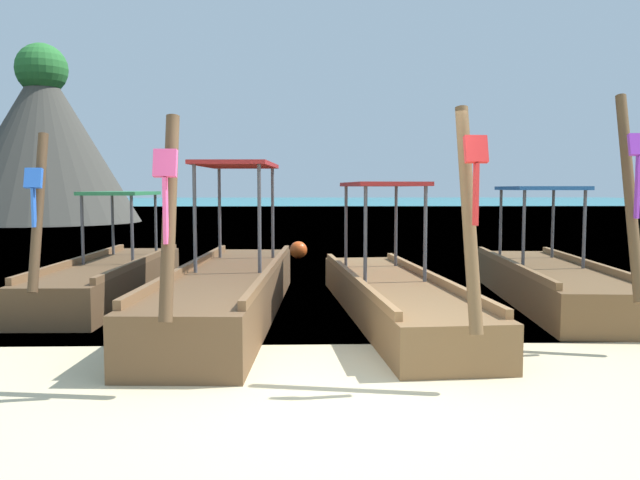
{
  "coord_description": "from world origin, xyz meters",
  "views": [
    {
      "loc": [
        -0.3,
        -5.47,
        1.79
      ],
      "look_at": [
        0.0,
        3.92,
        1.04
      ],
      "focal_mm": 36.83,
      "sensor_mm": 36.0,
      "label": 1
    }
  ],
  "objects_px": {
    "longtail_boat_blue_ribbon": "(111,276)",
    "longtail_boat_violet_ribbon": "(550,281)",
    "longtail_boat_red_ribbon": "(393,293)",
    "karst_rock": "(41,142)",
    "mooring_buoy_near": "(298,250)",
    "longtail_boat_pink_ribbon": "(230,289)"
  },
  "relations": [
    {
      "from": "longtail_boat_pink_ribbon",
      "to": "mooring_buoy_near",
      "type": "height_order",
      "value": "longtail_boat_pink_ribbon"
    },
    {
      "from": "longtail_boat_pink_ribbon",
      "to": "mooring_buoy_near",
      "type": "distance_m",
      "value": 7.5
    },
    {
      "from": "longtail_boat_violet_ribbon",
      "to": "mooring_buoy_near",
      "type": "bearing_deg",
      "value": 121.15
    },
    {
      "from": "longtail_boat_pink_ribbon",
      "to": "karst_rock",
      "type": "xyz_separation_m",
      "value": [
        -12.49,
        25.89,
        3.82
      ]
    },
    {
      "from": "mooring_buoy_near",
      "to": "longtail_boat_blue_ribbon",
      "type": "bearing_deg",
      "value": -118.28
    },
    {
      "from": "longtail_boat_pink_ribbon",
      "to": "karst_rock",
      "type": "relative_size",
      "value": 0.7
    },
    {
      "from": "mooring_buoy_near",
      "to": "longtail_boat_red_ribbon",
      "type": "bearing_deg",
      "value": -80.05
    },
    {
      "from": "longtail_boat_red_ribbon",
      "to": "mooring_buoy_near",
      "type": "bearing_deg",
      "value": 99.95
    },
    {
      "from": "longtail_boat_blue_ribbon",
      "to": "mooring_buoy_near",
      "type": "distance_m",
      "value": 6.5
    },
    {
      "from": "longtail_boat_violet_ribbon",
      "to": "karst_rock",
      "type": "distance_m",
      "value": 30.65
    },
    {
      "from": "longtail_boat_blue_ribbon",
      "to": "longtail_boat_red_ribbon",
      "type": "relative_size",
      "value": 0.89
    },
    {
      "from": "longtail_boat_red_ribbon",
      "to": "karst_rock",
      "type": "relative_size",
      "value": 0.67
    },
    {
      "from": "longtail_boat_blue_ribbon",
      "to": "mooring_buoy_near",
      "type": "height_order",
      "value": "longtail_boat_blue_ribbon"
    },
    {
      "from": "karst_rock",
      "to": "mooring_buoy_near",
      "type": "xyz_separation_m",
      "value": [
        13.44,
        -18.45,
        -3.97
      ]
    },
    {
      "from": "longtail_boat_violet_ribbon",
      "to": "longtail_boat_pink_ribbon",
      "type": "bearing_deg",
      "value": -169.16
    },
    {
      "from": "longtail_boat_blue_ribbon",
      "to": "karst_rock",
      "type": "height_order",
      "value": "karst_rock"
    },
    {
      "from": "longtail_boat_blue_ribbon",
      "to": "longtail_boat_violet_ribbon",
      "type": "bearing_deg",
      "value": -6.38
    },
    {
      "from": "longtail_boat_blue_ribbon",
      "to": "mooring_buoy_near",
      "type": "xyz_separation_m",
      "value": [
        3.08,
        5.72,
        -0.11
      ]
    },
    {
      "from": "longtail_boat_blue_ribbon",
      "to": "longtail_boat_violet_ribbon",
      "type": "relative_size",
      "value": 0.98
    },
    {
      "from": "longtail_boat_blue_ribbon",
      "to": "karst_rock",
      "type": "distance_m",
      "value": 26.58
    },
    {
      "from": "karst_rock",
      "to": "longtail_boat_red_ribbon",
      "type": "bearing_deg",
      "value": -60.38
    },
    {
      "from": "longtail_boat_violet_ribbon",
      "to": "longtail_boat_blue_ribbon",
      "type": "bearing_deg",
      "value": 173.62
    }
  ]
}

